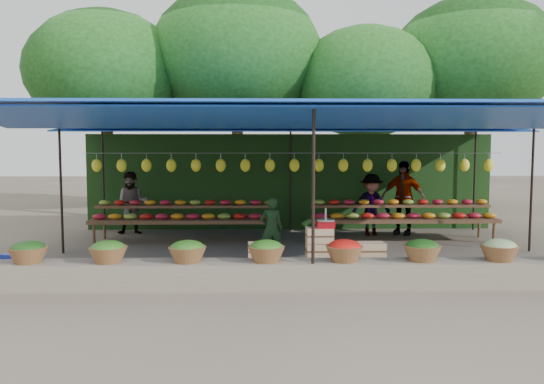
{
  "coord_description": "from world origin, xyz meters",
  "views": [
    {
      "loc": [
        -0.8,
        -10.73,
        2.13
      ],
      "look_at": [
        -0.54,
        0.2,
        1.23
      ],
      "focal_mm": 35.0,
      "sensor_mm": 36.0,
      "label": 1
    }
  ],
  "objects_px": {
    "crate_counter": "(318,254)",
    "vendor_seated": "(271,229)",
    "weighing_scale": "(326,223)",
    "blue_crate_back": "(22,263)"
  },
  "relations": [
    {
      "from": "crate_counter",
      "to": "vendor_seated",
      "type": "distance_m",
      "value": 1.32
    },
    {
      "from": "weighing_scale",
      "to": "vendor_seated",
      "type": "bearing_deg",
      "value": 131.26
    },
    {
      "from": "weighing_scale",
      "to": "blue_crate_back",
      "type": "relative_size",
      "value": 0.6
    },
    {
      "from": "crate_counter",
      "to": "blue_crate_back",
      "type": "bearing_deg",
      "value": 179.35
    },
    {
      "from": "vendor_seated",
      "to": "blue_crate_back",
      "type": "xyz_separation_m",
      "value": [
        -4.28,
        -0.98,
        -0.43
      ]
    },
    {
      "from": "blue_crate_back",
      "to": "crate_counter",
      "type": "bearing_deg",
      "value": 18.76
    },
    {
      "from": "crate_counter",
      "to": "weighing_scale",
      "type": "distance_m",
      "value": 0.56
    },
    {
      "from": "crate_counter",
      "to": "blue_crate_back",
      "type": "height_order",
      "value": "crate_counter"
    },
    {
      "from": "crate_counter",
      "to": "vendor_seated",
      "type": "xyz_separation_m",
      "value": [
        -0.78,
        1.03,
        0.29
      ]
    },
    {
      "from": "vendor_seated",
      "to": "blue_crate_back",
      "type": "distance_m",
      "value": 4.42
    }
  ]
}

